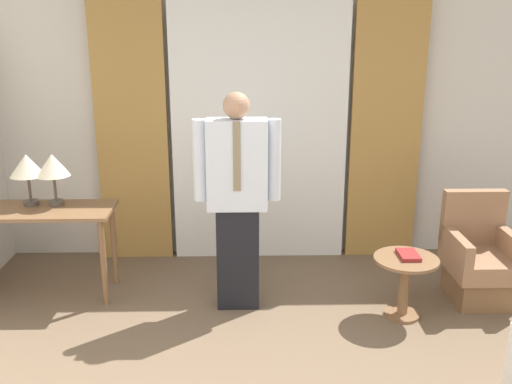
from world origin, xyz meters
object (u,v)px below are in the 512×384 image
object	(u,v)px
side_table	(405,277)
person	(237,195)
table_lamp_right	(53,167)
book	(408,255)
table_lamp_left	(27,167)
desk	(42,223)
armchair	(479,262)

from	to	relation	value
side_table	person	bearing A→B (deg)	170.69
table_lamp_right	book	size ratio (longest dim) A/B	1.94
table_lamp_right	table_lamp_left	bearing A→B (deg)	180.00
desk	table_lamp_right	distance (m)	0.48
armchair	book	world-z (taller)	armchair
book	table_lamp_left	bearing A→B (deg)	170.31
armchair	book	xyz separation A→B (m)	(-0.70, -0.29, 0.19)
table_lamp_left	book	bearing A→B (deg)	-9.69
table_lamp_left	desk	bearing A→B (deg)	-43.08
desk	table_lamp_right	bearing A→B (deg)	43.08
table_lamp_right	book	xyz separation A→B (m)	(2.88, -0.53, -0.60)
armchair	person	bearing A→B (deg)	-177.29
table_lamp_left	side_table	xyz separation A→B (m)	(3.07, -0.55, -0.77)
desk	book	size ratio (longest dim) A/B	5.25
side_table	book	xyz separation A→B (m)	(0.02, 0.03, 0.18)
side_table	book	world-z (taller)	book
person	side_table	distance (m)	1.47
person	armchair	distance (m)	2.14
table_lamp_left	table_lamp_right	xyz separation A→B (m)	(0.21, 0.00, 0.00)
person	book	bearing A→B (deg)	-8.07
book	table_lamp_right	bearing A→B (deg)	169.61
table_lamp_right	side_table	world-z (taller)	table_lamp_right
table_lamp_left	side_table	distance (m)	3.22
armchair	side_table	bearing A→B (deg)	-156.53
desk	table_lamp_left	size ratio (longest dim) A/B	2.71
person	armchair	xyz separation A→B (m)	(2.04, 0.10, -0.64)
desk	person	xyz separation A→B (m)	(1.65, -0.24, 0.31)
person	book	distance (m)	1.43
armchair	book	distance (m)	0.78
desk	table_lamp_right	world-z (taller)	table_lamp_right
table_lamp_right	armchair	size ratio (longest dim) A/B	0.50
table_lamp_left	armchair	bearing A→B (deg)	-3.65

